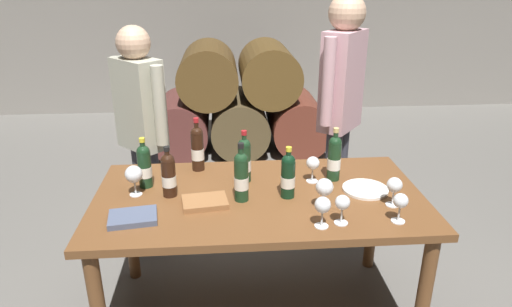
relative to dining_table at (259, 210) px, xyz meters
The scene contains 22 objects.
cellar_back_wall 4.26m from the dining_table, 90.00° to the left, with size 10.00×0.24×2.80m, color gray.
barrel_stack 2.60m from the dining_table, 90.00° to the left, with size 1.86×0.90×1.15m.
dining_table is the anchor object (origin of this frame).
wine_bottle_0 0.25m from the dining_table, 152.65° to the right, with size 0.07×0.07×0.31m.
wine_bottle_1 0.29m from the dining_table, 110.48° to the left, with size 0.07×0.07×0.29m.
wine_bottle_2 0.51m from the dining_table, behind, with size 0.07×0.07×0.27m.
wine_bottle_3 0.65m from the dining_table, 166.22° to the left, with size 0.07×0.07×0.28m.
wine_bottle_4 0.53m from the dining_table, 133.23° to the left, with size 0.07×0.07×0.31m.
wine_bottle_5 0.51m from the dining_table, 20.18° to the left, with size 0.07×0.07×0.30m.
wine_bottle_6 0.26m from the dining_table, 11.58° to the right, with size 0.07×0.07×0.27m.
wine_glass_0 0.51m from the dining_table, 41.55° to the right, with size 0.07×0.07×0.14m.
wine_glass_1 0.67m from the dining_table, behind, with size 0.09×0.09×0.16m.
wine_glass_2 0.39m from the dining_table, 23.96° to the left, with size 0.07×0.07×0.15m.
wine_glass_3 0.47m from the dining_table, 52.36° to the right, with size 0.07×0.07×0.15m.
wine_glass_4 0.70m from the dining_table, 14.11° to the right, with size 0.08×0.08×0.15m.
wine_glass_5 0.72m from the dining_table, 27.13° to the right, with size 0.07×0.07×0.14m.
wine_glass_6 0.40m from the dining_table, 29.32° to the right, with size 0.09×0.09×0.16m.
tasting_notebook 0.31m from the dining_table, 162.91° to the right, with size 0.22×0.16×0.03m, color #936038.
leather_ledger 0.65m from the dining_table, 160.88° to the right, with size 0.22×0.16×0.03m, color #4C5670.
serving_plate 0.57m from the dining_table, ahead, with size 0.24×0.24×0.01m, color white.
sommelier_presenting 1.03m from the dining_table, 51.25° to the left, with size 0.34×0.40×1.72m.
taster_seated_left 1.03m from the dining_table, 134.12° to the left, with size 0.37×0.38×1.54m.
Camera 1 is at (-0.18, -2.09, 1.85)m, focal length 31.80 mm.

